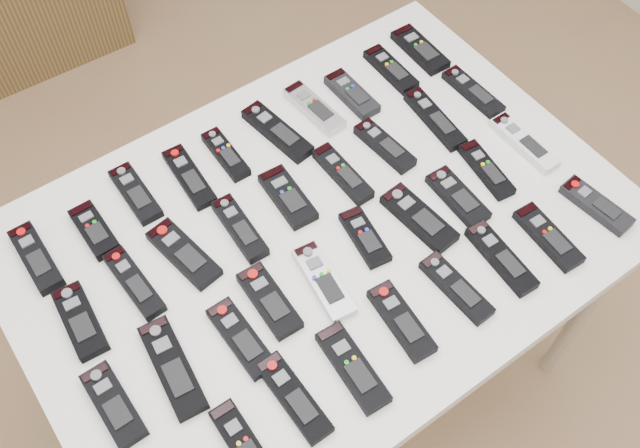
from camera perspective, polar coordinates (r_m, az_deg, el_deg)
ground at (r=2.19m, az=0.14°, el=-10.65°), size 4.00×4.00×0.00m
table at (r=1.53m, az=0.00°, el=-1.61°), size 1.25×0.88×0.78m
remote_0 at (r=1.54m, az=-21.75°, el=-2.54°), size 0.05×0.17×0.02m
remote_1 at (r=1.54m, az=-17.60°, el=-0.48°), size 0.05×0.14×0.02m
remote_2 at (r=1.57m, az=-14.54°, el=2.38°), size 0.05×0.16×0.02m
remote_3 at (r=1.57m, az=-10.42°, el=3.73°), size 0.06×0.18×0.02m
remote_4 at (r=1.60m, az=-7.55°, el=5.54°), size 0.05×0.15×0.02m
remote_5 at (r=1.63m, az=-3.44°, el=7.38°), size 0.08×0.20×0.02m
remote_6 at (r=1.67m, az=-0.47°, el=9.23°), size 0.06×0.17×0.02m
remote_7 at (r=1.71m, az=2.56°, el=10.33°), size 0.05×0.15×0.02m
remote_8 at (r=1.77m, az=5.68°, el=12.22°), size 0.05×0.16×0.02m
remote_9 at (r=1.83m, az=8.00°, el=13.66°), size 0.07×0.17×0.02m
remote_10 at (r=1.44m, az=-18.63°, el=-7.36°), size 0.07×0.16×0.02m
remote_11 at (r=1.45m, az=-14.64°, el=-4.57°), size 0.05×0.18×0.02m
remote_12 at (r=1.46m, az=-10.84°, el=-2.34°), size 0.09×0.18×0.02m
remote_13 at (r=1.48m, az=-6.43°, el=-0.34°), size 0.05×0.17×0.02m
remote_14 at (r=1.52m, az=-2.59°, el=2.18°), size 0.07×0.16×0.02m
remote_15 at (r=1.55m, az=1.83°, el=4.04°), size 0.05×0.17×0.02m
remote_16 at (r=1.61m, az=5.19°, el=6.26°), size 0.06×0.16×0.02m
remote_17 at (r=1.67m, az=9.16°, el=8.30°), size 0.06×0.19×0.02m
remote_18 at (r=1.75m, az=12.14°, el=10.30°), size 0.05×0.17×0.02m
remote_19 at (r=1.35m, az=-16.18°, el=-13.72°), size 0.06×0.16×0.02m
remote_20 at (r=1.35m, az=-11.71°, el=-11.16°), size 0.08×0.21×0.02m
remote_21 at (r=1.36m, az=-6.33°, el=-9.06°), size 0.06×0.17×0.02m
remote_22 at (r=1.39m, az=-4.08°, el=-6.14°), size 0.06×0.16×0.02m
remote_23 at (r=1.41m, az=0.30°, el=-4.59°), size 0.08×0.18×0.02m
remote_24 at (r=1.46m, az=3.60°, el=-1.05°), size 0.07×0.15×0.02m
remote_25 at (r=1.50m, az=7.92°, el=0.48°), size 0.08×0.18×0.02m
remote_26 at (r=1.54m, az=10.96°, el=2.14°), size 0.06×0.16×0.02m
remote_27 at (r=1.60m, az=13.16°, el=4.26°), size 0.07×0.16×0.02m
remote_28 at (r=1.67m, az=16.02°, el=6.27°), size 0.05×0.18×0.02m
remote_30 at (r=1.29m, az=-5.97°, el=-17.39°), size 0.05×0.18×0.02m
remote_31 at (r=1.31m, az=-2.10°, el=-13.68°), size 0.05×0.18×0.02m
remote_32 at (r=1.33m, az=2.63°, el=-11.38°), size 0.07×0.18×0.02m
remote_33 at (r=1.37m, az=6.53°, el=-7.69°), size 0.07×0.17×0.02m
remote_34 at (r=1.42m, az=10.84°, el=-5.03°), size 0.05×0.17×0.02m
remote_35 at (r=1.48m, az=14.29°, el=-2.64°), size 0.06×0.18×0.02m
remote_36 at (r=1.53m, az=17.79°, el=-0.98°), size 0.06×0.17×0.02m
remote_37 at (r=1.61m, az=21.24°, el=1.40°), size 0.07×0.16×0.02m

